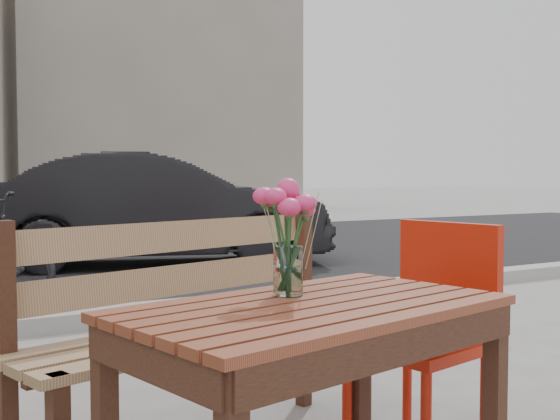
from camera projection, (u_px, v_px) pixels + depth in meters
The scene contains 6 objects.
street at pixel (14, 284), 6.62m from camera, with size 30.00×8.12×0.12m.
main_table at pixel (313, 342), 2.05m from camera, with size 1.24×0.88×0.70m.
main_bench at pixel (194, 304), 2.69m from camera, with size 1.59×0.82×0.95m.
red_chair at pixel (430, 323), 2.62m from camera, with size 0.52×0.52×0.89m.
main_vase at pixel (288, 223), 2.16m from camera, with size 0.20×0.20×0.36m.
parked_car at pixel (157, 209), 8.23m from camera, with size 1.39×3.98×1.31m, color black.
Camera 1 is at (-1.12, -1.89, 1.08)m, focal length 45.00 mm.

